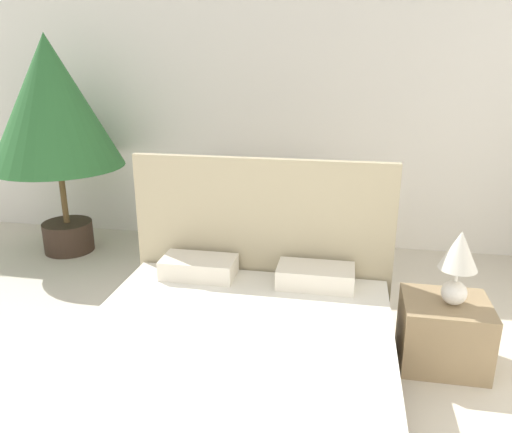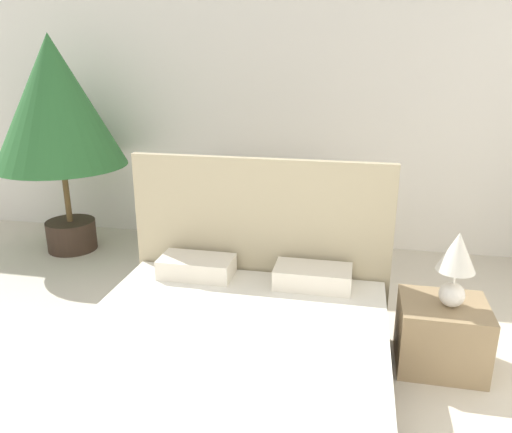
{
  "view_description": "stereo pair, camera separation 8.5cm",
  "coord_description": "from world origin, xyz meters",
  "px_view_note": "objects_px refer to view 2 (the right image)",
  "views": [
    {
      "loc": [
        0.72,
        -1.08,
        2.01
      ],
      "look_at": [
        -0.03,
        2.92,
        0.67
      ],
      "focal_mm": 35.0,
      "sensor_mm": 36.0,
      "label": 1
    },
    {
      "loc": [
        0.8,
        -1.07,
        2.01
      ],
      "look_at": [
        -0.03,
        2.92,
        0.67
      ],
      "focal_mm": 35.0,
      "sensor_mm": 36.0,
      "label": 2
    }
  ],
  "objects_px": {
    "bed": "(228,365)",
    "table_lamp": "(456,262)",
    "armchair_near_window_right": "(299,236)",
    "nightstand": "(441,334)",
    "armchair_near_window_left": "(210,230)",
    "potted_palm": "(56,107)",
    "side_table": "(254,238)"
  },
  "relations": [
    {
      "from": "armchair_near_window_right",
      "to": "nightstand",
      "type": "relative_size",
      "value": 1.53
    },
    {
      "from": "nightstand",
      "to": "armchair_near_window_left",
      "type": "bearing_deg",
      "value": 143.6
    },
    {
      "from": "armchair_near_window_right",
      "to": "nightstand",
      "type": "height_order",
      "value": "armchair_near_window_right"
    },
    {
      "from": "bed",
      "to": "table_lamp",
      "type": "bearing_deg",
      "value": 26.81
    },
    {
      "from": "table_lamp",
      "to": "side_table",
      "type": "height_order",
      "value": "table_lamp"
    },
    {
      "from": "bed",
      "to": "potted_palm",
      "type": "xyz_separation_m",
      "value": [
        -2.28,
        2.09,
        1.23
      ]
    },
    {
      "from": "bed",
      "to": "potted_palm",
      "type": "relative_size",
      "value": 0.94
    },
    {
      "from": "potted_palm",
      "to": "armchair_near_window_left",
      "type": "bearing_deg",
      "value": 4.48
    },
    {
      "from": "side_table",
      "to": "nightstand",
      "type": "bearing_deg",
      "value": -43.71
    },
    {
      "from": "potted_palm",
      "to": "side_table",
      "type": "height_order",
      "value": "potted_palm"
    },
    {
      "from": "nightstand",
      "to": "potted_palm",
      "type": "bearing_deg",
      "value": 158.54
    },
    {
      "from": "armchair_near_window_left",
      "to": "side_table",
      "type": "xyz_separation_m",
      "value": [
        0.46,
        0.01,
        -0.07
      ]
    },
    {
      "from": "bed",
      "to": "table_lamp",
      "type": "relative_size",
      "value": 4.1
    },
    {
      "from": "armchair_near_window_left",
      "to": "potted_palm",
      "type": "xyz_separation_m",
      "value": [
        -1.51,
        -0.12,
        1.22
      ]
    },
    {
      "from": "armchair_near_window_right",
      "to": "nightstand",
      "type": "bearing_deg",
      "value": -53.76
    },
    {
      "from": "armchair_near_window_right",
      "to": "nightstand",
      "type": "distance_m",
      "value": 1.9
    },
    {
      "from": "table_lamp",
      "to": "armchair_near_window_left",
      "type": "bearing_deg",
      "value": 143.53
    },
    {
      "from": "armchair_near_window_right",
      "to": "bed",
      "type": "bearing_deg",
      "value": -94.39
    },
    {
      "from": "potted_palm",
      "to": "nightstand",
      "type": "height_order",
      "value": "potted_palm"
    },
    {
      "from": "nightstand",
      "to": "armchair_near_window_right",
      "type": "bearing_deg",
      "value": 126.93
    },
    {
      "from": "bed",
      "to": "armchair_near_window_right",
      "type": "bearing_deg",
      "value": 86.3
    },
    {
      "from": "bed",
      "to": "potted_palm",
      "type": "distance_m",
      "value": 3.33
    },
    {
      "from": "armchair_near_window_right",
      "to": "side_table",
      "type": "xyz_separation_m",
      "value": [
        -0.46,
        0.01,
        -0.07
      ]
    },
    {
      "from": "table_lamp",
      "to": "side_table",
      "type": "relative_size",
      "value": 1.14
    },
    {
      "from": "armchair_near_window_right",
      "to": "potted_palm",
      "type": "bearing_deg",
      "value": -177.9
    },
    {
      "from": "armchair_near_window_left",
      "to": "side_table",
      "type": "distance_m",
      "value": 0.46
    },
    {
      "from": "armchair_near_window_right",
      "to": "side_table",
      "type": "distance_m",
      "value": 0.47
    },
    {
      "from": "potted_palm",
      "to": "side_table",
      "type": "relative_size",
      "value": 4.97
    },
    {
      "from": "bed",
      "to": "armchair_near_window_left",
      "type": "relative_size",
      "value": 2.4
    },
    {
      "from": "armchair_near_window_right",
      "to": "potted_palm",
      "type": "xyz_separation_m",
      "value": [
        -2.43,
        -0.12,
        1.22
      ]
    },
    {
      "from": "bed",
      "to": "armchair_near_window_left",
      "type": "xyz_separation_m",
      "value": [
        -0.78,
        2.21,
        0.01
      ]
    },
    {
      "from": "armchair_near_window_left",
      "to": "armchair_near_window_right",
      "type": "distance_m",
      "value": 0.92
    }
  ]
}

